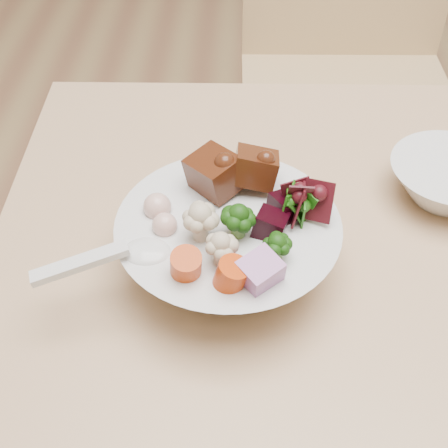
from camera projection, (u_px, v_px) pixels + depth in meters
name	position (u px, v px, depth m)	size (l,w,h in m)	color
chair_far	(348.00, 62.00, 1.32)	(0.46, 0.46, 0.97)	tan
food_bowl	(230.00, 242.00, 0.71)	(0.25, 0.25, 0.14)	silver
soup_spoon	(130.00, 255.00, 0.65)	(0.15, 0.08, 0.03)	silver
side_bowl	(447.00, 181.00, 0.81)	(0.15, 0.15, 0.05)	silver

